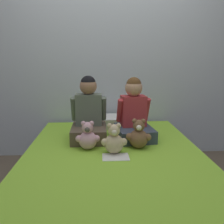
{
  "coord_description": "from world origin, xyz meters",
  "views": [
    {
      "loc": [
        -0.11,
        -1.87,
        1.2
      ],
      "look_at": [
        0.0,
        0.25,
        0.72
      ],
      "focal_mm": 38.0,
      "sensor_mm": 36.0,
      "label": 1
    }
  ],
  "objects_px": {
    "teddy_bear_held_by_right_child": "(139,136)",
    "pillow_at_headboard": "(110,121)",
    "child_on_left": "(89,116)",
    "bed": "(114,175)",
    "teddy_bear_held_by_left_child": "(88,137)",
    "child_on_right": "(134,115)",
    "sign_card": "(116,157)",
    "teddy_bear_between_children": "(114,141)"
  },
  "relations": [
    {
      "from": "sign_card",
      "to": "teddy_bear_held_by_right_child",
      "type": "bearing_deg",
      "value": 42.48
    },
    {
      "from": "child_on_left",
      "to": "teddy_bear_held_by_right_child",
      "type": "distance_m",
      "value": 0.53
    },
    {
      "from": "teddy_bear_held_by_right_child",
      "to": "pillow_at_headboard",
      "type": "relative_size",
      "value": 0.48
    },
    {
      "from": "child_on_right",
      "to": "teddy_bear_held_by_left_child",
      "type": "relative_size",
      "value": 2.38
    },
    {
      "from": "bed",
      "to": "child_on_right",
      "type": "distance_m",
      "value": 0.6
    },
    {
      "from": "child_on_left",
      "to": "child_on_right",
      "type": "relative_size",
      "value": 1.03
    },
    {
      "from": "bed",
      "to": "teddy_bear_held_by_right_child",
      "type": "height_order",
      "value": "teddy_bear_held_by_right_child"
    },
    {
      "from": "teddy_bear_held_by_left_child",
      "to": "teddy_bear_between_children",
      "type": "relative_size",
      "value": 0.98
    },
    {
      "from": "bed",
      "to": "child_on_right",
      "type": "height_order",
      "value": "child_on_right"
    },
    {
      "from": "bed",
      "to": "teddy_bear_between_children",
      "type": "height_order",
      "value": "teddy_bear_between_children"
    },
    {
      "from": "pillow_at_headboard",
      "to": "sign_card",
      "type": "bearing_deg",
      "value": -89.48
    },
    {
      "from": "bed",
      "to": "child_on_right",
      "type": "relative_size",
      "value": 3.25
    },
    {
      "from": "child_on_left",
      "to": "teddy_bear_between_children",
      "type": "distance_m",
      "value": 0.45
    },
    {
      "from": "teddy_bear_between_children",
      "to": "child_on_right",
      "type": "bearing_deg",
      "value": 60.18
    },
    {
      "from": "teddy_bear_held_by_left_child",
      "to": "teddy_bear_held_by_right_child",
      "type": "relative_size",
      "value": 0.95
    },
    {
      "from": "teddy_bear_held_by_right_child",
      "to": "pillow_at_headboard",
      "type": "xyz_separation_m",
      "value": [
        -0.22,
        0.7,
        -0.05
      ]
    },
    {
      "from": "teddy_bear_held_by_right_child",
      "to": "sign_card",
      "type": "distance_m",
      "value": 0.31
    },
    {
      "from": "child_on_right",
      "to": "teddy_bear_held_by_right_child",
      "type": "bearing_deg",
      "value": -96.36
    },
    {
      "from": "bed",
      "to": "teddy_bear_held_by_right_child",
      "type": "bearing_deg",
      "value": 16.63
    },
    {
      "from": "child_on_left",
      "to": "teddy_bear_held_by_left_child",
      "type": "distance_m",
      "value": 0.3
    },
    {
      "from": "teddy_bear_between_children",
      "to": "sign_card",
      "type": "relative_size",
      "value": 1.21
    },
    {
      "from": "teddy_bear_held_by_right_child",
      "to": "teddy_bear_between_children",
      "type": "xyz_separation_m",
      "value": [
        -0.22,
        -0.11,
        -0.0
      ]
    },
    {
      "from": "child_on_left",
      "to": "teddy_bear_held_by_left_child",
      "type": "relative_size",
      "value": 2.45
    },
    {
      "from": "bed",
      "to": "teddy_bear_held_by_left_child",
      "type": "xyz_separation_m",
      "value": [
        -0.22,
        0.06,
        0.33
      ]
    },
    {
      "from": "teddy_bear_held_by_left_child",
      "to": "teddy_bear_held_by_right_child",
      "type": "bearing_deg",
      "value": 1.51
    },
    {
      "from": "teddy_bear_between_children",
      "to": "bed",
      "type": "bearing_deg",
      "value": 91.92
    },
    {
      "from": "bed",
      "to": "child_on_right",
      "type": "bearing_deg",
      "value": 57.18
    },
    {
      "from": "teddy_bear_between_children",
      "to": "sign_card",
      "type": "height_order",
      "value": "teddy_bear_between_children"
    },
    {
      "from": "teddy_bear_between_children",
      "to": "pillow_at_headboard",
      "type": "relative_size",
      "value": 0.46
    },
    {
      "from": "teddy_bear_held_by_left_child",
      "to": "teddy_bear_between_children",
      "type": "xyz_separation_m",
      "value": [
        0.22,
        -0.1,
        0.0
      ]
    },
    {
      "from": "teddy_bear_held_by_right_child",
      "to": "teddy_bear_between_children",
      "type": "distance_m",
      "value": 0.24
    },
    {
      "from": "child_on_left",
      "to": "bed",
      "type": "bearing_deg",
      "value": -57.29
    },
    {
      "from": "bed",
      "to": "child_on_left",
      "type": "height_order",
      "value": "child_on_left"
    },
    {
      "from": "bed",
      "to": "teddy_bear_held_by_right_child",
      "type": "relative_size",
      "value": 7.33
    },
    {
      "from": "bed",
      "to": "teddy_bear_held_by_left_child",
      "type": "relative_size",
      "value": 7.73
    },
    {
      "from": "pillow_at_headboard",
      "to": "sign_card",
      "type": "xyz_separation_m",
      "value": [
        0.01,
        -0.89,
        -0.05
      ]
    },
    {
      "from": "child_on_right",
      "to": "sign_card",
      "type": "xyz_separation_m",
      "value": [
        -0.21,
        -0.46,
        -0.23
      ]
    },
    {
      "from": "child_on_left",
      "to": "child_on_right",
      "type": "distance_m",
      "value": 0.43
    },
    {
      "from": "child_on_left",
      "to": "sign_card",
      "type": "distance_m",
      "value": 0.56
    },
    {
      "from": "bed",
      "to": "sign_card",
      "type": "distance_m",
      "value": 0.26
    },
    {
      "from": "teddy_bear_held_by_left_child",
      "to": "pillow_at_headboard",
      "type": "relative_size",
      "value": 0.45
    },
    {
      "from": "child_on_right",
      "to": "teddy_bear_held_by_left_child",
      "type": "bearing_deg",
      "value": -154.83
    }
  ]
}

